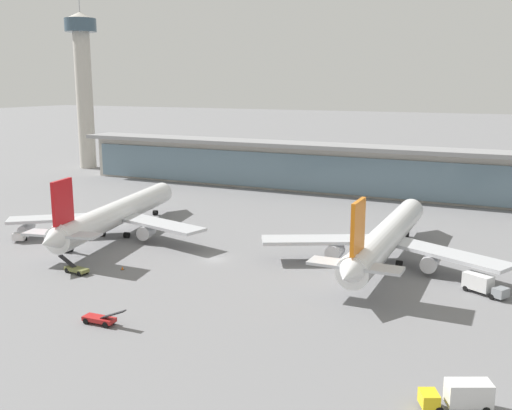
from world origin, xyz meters
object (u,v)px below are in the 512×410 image
at_px(airliner_centre_stand, 386,237).
at_px(service_truck_under_wing_yellow, 461,394).
at_px(service_truck_by_tail_grey, 63,247).
at_px(service_truck_near_nose_white, 25,230).
at_px(service_truck_on_taxiway_red, 100,319).
at_px(service_truck_mid_apron_grey, 482,284).
at_px(service_truck_at_far_stand_olive, 76,269).
at_px(airliner_left_stand, 117,213).
at_px(control_tower, 83,77).
at_px(safety_cone_alpha, 122,268).

distance_m(airliner_centre_stand, service_truck_under_wing_yellow, 51.61).
relative_size(airliner_centre_stand, service_truck_by_tail_grey, 8.64).
bearing_deg(service_truck_by_tail_grey, service_truck_near_nose_white, 163.31).
bearing_deg(service_truck_on_taxiway_red, service_truck_under_wing_yellow, -1.57).
relative_size(service_truck_mid_apron_grey, service_truck_at_far_stand_olive, 1.08).
xyz_separation_m(airliner_left_stand, service_truck_under_wing_yellow, (78.41, -42.34, -3.33)).
bearing_deg(service_truck_near_nose_white, service_truck_mid_apron_grey, 3.51).
height_order(airliner_left_stand, control_tower, control_tower).
distance_m(service_truck_under_wing_yellow, service_truck_mid_apron_grey, 37.85).
bearing_deg(service_truck_mid_apron_grey, service_truck_at_far_stand_olive, -163.10).
xyz_separation_m(airliner_centre_stand, safety_cone_alpha, (-42.25, -24.89, -4.70)).
height_order(service_truck_under_wing_yellow, control_tower, control_tower).
xyz_separation_m(service_truck_on_taxiway_red, safety_cone_alpha, (-13.03, 21.45, -0.49)).
distance_m(service_truck_mid_apron_grey, service_truck_on_taxiway_red, 59.79).
distance_m(airliner_left_stand, airliner_centre_stand, 59.14).
bearing_deg(service_truck_under_wing_yellow, airliner_centre_stand, 112.25).
distance_m(service_truck_on_taxiway_red, control_tower, 167.59).
xyz_separation_m(service_truck_under_wing_yellow, service_truck_on_taxiway_red, (-48.72, 1.34, -0.88)).
xyz_separation_m(service_truck_at_far_stand_olive, safety_cone_alpha, (6.26, 5.21, -0.49)).
distance_m(airliner_centre_stand, safety_cone_alpha, 49.26).
xyz_separation_m(service_truck_under_wing_yellow, service_truck_mid_apron_grey, (-1.37, 37.83, 0.00)).
bearing_deg(safety_cone_alpha, service_truck_at_far_stand_olive, -140.22).
bearing_deg(service_truck_mid_apron_grey, airliner_centre_stand, 151.51).
distance_m(airliner_left_stand, service_truck_mid_apron_grey, 77.24).
bearing_deg(service_truck_mid_apron_grey, control_tower, 151.24).
height_order(airliner_left_stand, service_truck_mid_apron_grey, airliner_left_stand).
bearing_deg(control_tower, service_truck_mid_apron_grey, -28.76).
bearing_deg(airliner_left_stand, service_truck_under_wing_yellow, -28.37).
distance_m(airliner_centre_stand, service_truck_near_nose_white, 77.73).
xyz_separation_m(service_truck_on_taxiway_red, service_truck_at_far_stand_olive, (-19.29, 16.24, 0.00)).
bearing_deg(service_truck_at_far_stand_olive, service_truck_mid_apron_grey, 16.90).
height_order(service_truck_by_tail_grey, service_truck_on_taxiway_red, same).
bearing_deg(airliner_centre_stand, service_truck_under_wing_yellow, -67.75).
bearing_deg(service_truck_near_nose_white, airliner_centre_stand, 11.60).
height_order(service_truck_on_taxiway_red, control_tower, control_tower).
height_order(service_truck_near_nose_white, safety_cone_alpha, service_truck_near_nose_white).
distance_m(service_truck_near_nose_white, service_truck_under_wing_yellow, 100.81).
bearing_deg(service_truck_mid_apron_grey, safety_cone_alpha, -166.01).
bearing_deg(airliner_centre_stand, service_truck_by_tail_grey, -161.58).
relative_size(airliner_left_stand, service_truck_mid_apron_grey, 7.92).
xyz_separation_m(service_truck_near_nose_white, service_truck_by_tail_grey, (15.35, -4.60, -0.90)).
xyz_separation_m(airliner_left_stand, service_truck_near_nose_white, (-17.17, -10.29, -3.31)).
relative_size(airliner_centre_stand, safety_cone_alpha, 85.40).
bearing_deg(control_tower, safety_cone_alpha, -46.41).
bearing_deg(service_truck_at_far_stand_olive, service_truck_by_tail_grey, 141.08).
distance_m(control_tower, safety_cone_alpha, 143.72).
xyz_separation_m(service_truck_by_tail_grey, safety_cone_alpha, (18.48, -4.67, -0.49)).
relative_size(airliner_centre_stand, service_truck_near_nose_white, 6.89).
bearing_deg(safety_cone_alpha, airliner_centre_stand, 30.50).
height_order(service_truck_on_taxiway_red, service_truck_at_far_stand_olive, same).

